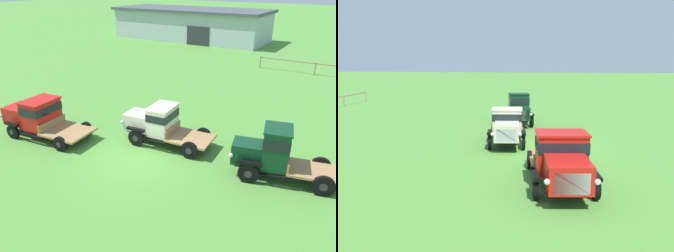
# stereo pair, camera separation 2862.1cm
# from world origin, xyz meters

# --- Properties ---
(ground_plane) EXTENTS (240.00, 240.00, 0.00)m
(ground_plane) POSITION_xyz_m (0.00, 0.00, 0.00)
(ground_plane) COLOR #518E38
(farm_shed) EXTENTS (21.95, 8.68, 4.25)m
(farm_shed) POSITION_xyz_m (-14.44, 32.04, 2.14)
(farm_shed) COLOR #B2B7BC
(farm_shed) RESTS_ON ground
(vintage_truck_foreground_near) EXTENTS (5.42, 2.65, 2.08)m
(vintage_truck_foreground_near) POSITION_xyz_m (-6.16, -0.70, 1.10)
(vintage_truck_foreground_near) COLOR black
(vintage_truck_foreground_near) RESTS_ON ground
(vintage_truck_second_in_line) EXTENTS (4.93, 2.33, 2.07)m
(vintage_truck_second_in_line) POSITION_xyz_m (-0.08, 1.98, 1.09)
(vintage_truck_second_in_line) COLOR black
(vintage_truck_second_in_line) RESTS_ON ground
(vintage_truck_midrow_center) EXTENTS (4.77, 2.57, 2.33)m
(vintage_truck_midrow_center) POSITION_xyz_m (5.84, 1.75, 1.19)
(vintage_truck_midrow_center) COLOR black
(vintage_truck_midrow_center) RESTS_ON ground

